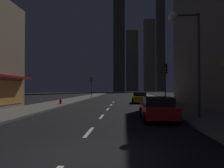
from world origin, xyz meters
TOP-DOWN VIEW (x-y plane):
  - ground_plane at (0.00, 32.00)m, footprint 78.00×136.00m
  - sidewalk_right at (7.00, 32.00)m, footprint 4.00×76.00m
  - sidewalk_left at (-7.00, 32.00)m, footprint 4.00×76.00m
  - lane_marking_center at (0.00, 11.00)m, footprint 0.16×28.20m
  - skyscraper_distant_tall at (-1.57, 118.42)m, footprint 6.60×7.94m
  - skyscraper_distant_mid at (7.05, 146.26)m, footprint 8.61×5.06m
  - skyscraper_distant_short at (18.57, 138.66)m, footprint 7.35×6.94m
  - skyscraper_distant_slender at (29.20, 156.39)m, footprint 5.99×7.24m
  - car_parked_near at (3.60, 6.84)m, footprint 1.98×4.24m
  - car_parked_far at (3.60, 22.45)m, footprint 1.98×4.24m
  - fire_hydrant_far_left at (-5.90, 18.04)m, footprint 0.42×0.30m
  - traffic_light_near_right at (5.50, 14.22)m, footprint 0.32×0.48m
  - traffic_light_far_left at (-5.50, 38.19)m, footprint 0.32×0.48m
  - street_lamp_right at (5.38, 7.18)m, footprint 1.96×0.56m

SIDE VIEW (x-z plane):
  - ground_plane at x=0.00m, z-range -0.10..0.00m
  - lane_marking_center at x=0.00m, z-range 0.00..0.01m
  - sidewalk_right at x=7.00m, z-range 0.00..0.15m
  - sidewalk_left at x=-7.00m, z-range 0.00..0.15m
  - fire_hydrant_far_left at x=-5.90m, z-range 0.13..0.78m
  - car_parked_near at x=3.60m, z-range 0.02..1.47m
  - car_parked_far at x=3.60m, z-range 0.02..1.47m
  - traffic_light_near_right at x=5.50m, z-range 1.09..5.29m
  - traffic_light_far_left at x=-5.50m, z-range 1.09..5.29m
  - street_lamp_right at x=5.38m, z-range 1.78..8.36m
  - skyscraper_distant_mid at x=7.05m, z-range 0.00..43.96m
  - skyscraper_distant_short at x=18.57m, z-range 0.00..48.99m
  - skyscraper_distant_tall at x=-1.57m, z-range 0.00..70.73m
  - skyscraper_distant_slender at x=29.20m, z-range 0.00..77.37m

